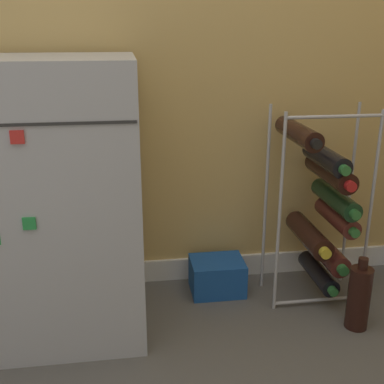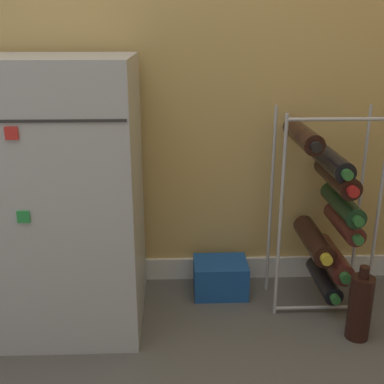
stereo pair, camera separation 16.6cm
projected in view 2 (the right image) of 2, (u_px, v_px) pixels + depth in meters
name	position (u px, v px, depth m)	size (l,w,h in m)	color
mini_fridge	(52.00, 197.00, 1.61)	(0.58, 0.49, 0.92)	#B7BABF
wine_rack	(328.00, 211.00, 1.73)	(0.35, 0.33, 0.74)	#B2B2B7
soda_box	(220.00, 277.00, 1.89)	(0.21, 0.16, 0.13)	#194C9E
loose_bottle_floor	(360.00, 307.00, 1.60)	(0.08, 0.08, 0.27)	black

